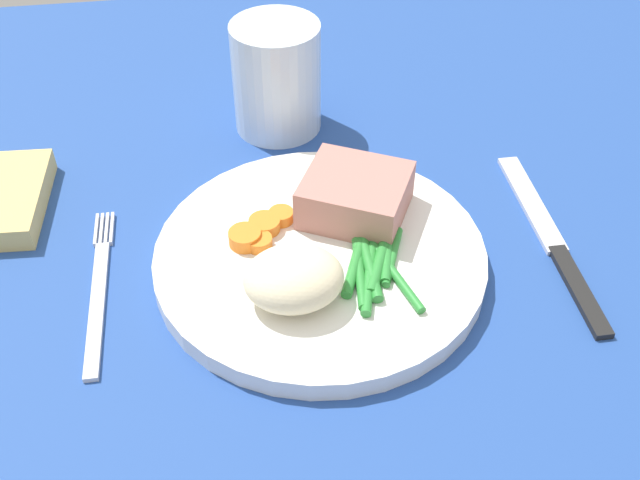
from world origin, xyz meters
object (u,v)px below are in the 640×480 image
(dinner_plate, at_px, (320,258))
(meat_portion, at_px, (355,195))
(water_glass, at_px, (277,85))
(knife, at_px, (552,242))
(fork, at_px, (99,289))

(dinner_plate, height_order, meat_portion, meat_portion)
(dinner_plate, relative_size, water_glass, 2.45)
(knife, relative_size, water_glass, 2.05)
(fork, xyz_separation_m, water_glass, (0.15, 0.19, 0.04))
(dinner_plate, relative_size, fork, 1.48)
(meat_portion, bearing_deg, fork, -168.09)
(dinner_plate, xyz_separation_m, knife, (0.18, -0.00, -0.01))
(knife, bearing_deg, fork, 175.68)
(meat_portion, bearing_deg, dinner_plate, -130.60)
(meat_portion, height_order, knife, meat_portion)
(dinner_plate, height_order, fork, dinner_plate)
(fork, distance_m, water_glass, 0.25)
(knife, distance_m, water_glass, 0.28)
(fork, height_order, knife, knife)
(dinner_plate, bearing_deg, water_glass, 93.22)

